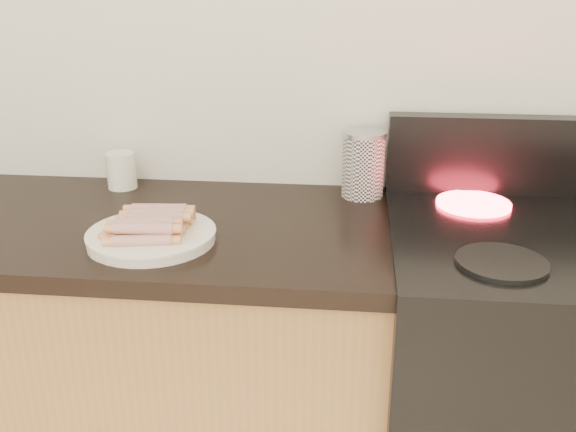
# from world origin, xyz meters

# --- Properties ---
(wall_back) EXTENTS (4.00, 0.04, 2.60)m
(wall_back) POSITION_xyz_m (0.00, 2.00, 1.30)
(wall_back) COLOR silver
(wall_back) RESTS_ON ground
(stove) EXTENTS (0.76, 0.65, 0.91)m
(stove) POSITION_xyz_m (0.78, 1.68, 0.46)
(stove) COLOR black
(stove) RESTS_ON floor
(stove_panel) EXTENTS (0.76, 0.06, 0.20)m
(stove_panel) POSITION_xyz_m (0.78, 1.96, 1.01)
(stove_panel) COLOR black
(stove_panel) RESTS_ON stove
(burner_near_left) EXTENTS (0.18, 0.18, 0.01)m
(burner_near_left) POSITION_xyz_m (0.61, 1.51, 0.92)
(burner_near_left) COLOR black
(burner_near_left) RESTS_ON stove
(burner_far_left) EXTENTS (0.18, 0.18, 0.01)m
(burner_far_left) POSITION_xyz_m (0.61, 1.84, 0.92)
(burner_far_left) COLOR #FF1E2D
(burner_far_left) RESTS_ON stove
(main_plate) EXTENTS (0.35, 0.35, 0.02)m
(main_plate) POSITION_xyz_m (-0.12, 1.57, 0.91)
(main_plate) COLOR white
(main_plate) RESTS_ON counter_slab
(side_plate) EXTENTS (0.23, 0.23, 0.02)m
(side_plate) POSITION_xyz_m (-0.14, 1.55, 0.91)
(side_plate) COLOR white
(side_plate) RESTS_ON counter_slab
(hotdog_pile) EXTENTS (0.12, 0.18, 0.05)m
(hotdog_pile) POSITION_xyz_m (-0.12, 1.57, 0.94)
(hotdog_pile) COLOR maroon
(hotdog_pile) RESTS_ON main_plate
(plain_sausages) EXTENTS (0.14, 0.08, 0.02)m
(plain_sausages) POSITION_xyz_m (-0.14, 1.55, 0.93)
(plain_sausages) COLOR #D98C52
(plain_sausages) RESTS_ON side_plate
(canister) EXTENTS (0.11, 0.11, 0.17)m
(canister) POSITION_xyz_m (0.34, 1.92, 0.99)
(canister) COLOR white
(canister) RESTS_ON counter_slab
(mug) EXTENTS (0.08, 0.08, 0.10)m
(mug) POSITION_xyz_m (-0.31, 1.92, 0.95)
(mug) COLOR white
(mug) RESTS_ON counter_slab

